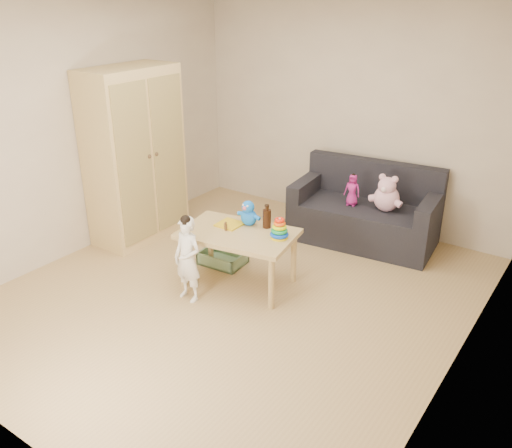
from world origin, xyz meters
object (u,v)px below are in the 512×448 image
Objects in this scene: wardrobe at (135,156)px; sofa at (363,223)px; toddler at (188,260)px; play_table at (238,258)px.

wardrobe reaches higher than sofa.
sofa is at bearing 30.95° from wardrobe.
wardrobe is 2.67m from sofa.
toddler is at bearing -28.10° from wardrobe.
wardrobe is at bearing 155.62° from toddler.
sofa is 1.48× the size of play_table.
sofa is at bearing 69.99° from play_table.
toddler reaches higher than sofa.
wardrobe is 1.69m from toddler.
play_table reaches higher than sofa.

